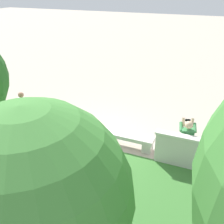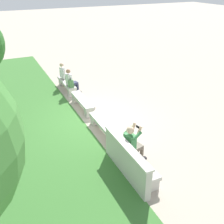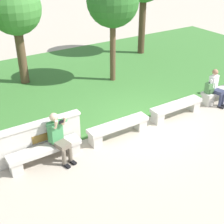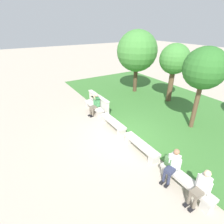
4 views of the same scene
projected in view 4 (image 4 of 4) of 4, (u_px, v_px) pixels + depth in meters
The scene contains 14 objects.
ground_plane at pixel (125, 138), 8.39m from camera, with size 80.00×80.00×0.00m, color #B2A593.
grass_strip at pixel (185, 116), 10.42m from camera, with size 20.69×8.00×0.03m, color #3D7533.
bench_main at pixel (94, 107), 10.83m from camera, with size 1.92×0.40×0.45m.
bench_near at pixel (113, 123), 9.11m from camera, with size 1.92×0.40×0.45m.
bench_mid at pixel (141, 146), 7.40m from camera, with size 1.92×0.40×0.45m.
bench_far at pixel (186, 183), 5.68m from camera, with size 1.92×0.40×0.45m.
backrest_wall_with_plaque at pixel (99, 103), 10.89m from camera, with size 2.36×0.24×1.01m.
person_photographer at pixel (95, 103), 10.31m from camera, with size 0.53×0.77×1.32m.
person_distant at pixel (173, 165), 5.91m from camera, with size 0.48×0.72×1.26m.
person_companion at pixel (201, 187), 5.10m from camera, with size 0.48×0.68×1.26m.
backpack at pixel (169, 161), 6.12m from camera, with size 0.28×0.24×0.43m.
tree_behind_wall at pixel (174, 60), 11.18m from camera, with size 1.93×1.93×3.88m.
tree_left_background at pixel (137, 51), 12.80m from camera, with size 2.96×2.96×4.61m.
tree_right_background at pixel (204, 69), 7.92m from camera, with size 1.93×1.93×4.09m.
Camera 4 is at (5.55, -4.15, 4.94)m, focal length 28.00 mm.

